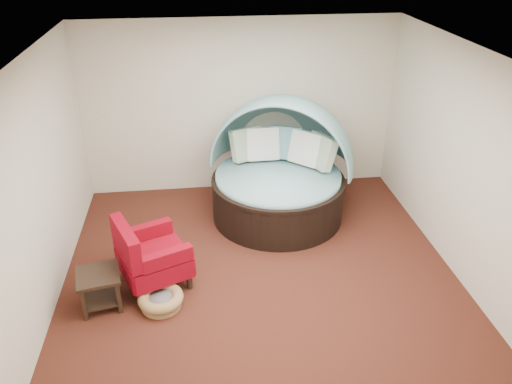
{
  "coord_description": "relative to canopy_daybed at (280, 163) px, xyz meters",
  "views": [
    {
      "loc": [
        -0.7,
        -5.14,
        4.02
      ],
      "look_at": [
        0.02,
        0.6,
        0.88
      ],
      "focal_mm": 35.0,
      "sensor_mm": 36.0,
      "label": 1
    }
  ],
  "objects": [
    {
      "name": "canopy_daybed",
      "position": [
        0.0,
        0.0,
        0.0
      ],
      "size": [
        2.62,
        2.58,
        1.83
      ],
      "rotation": [
        0.0,
        0.0,
        -0.37
      ],
      "color": "black",
      "rests_on": "floor"
    },
    {
      "name": "red_armchair",
      "position": [
        -1.87,
        -1.55,
        -0.42
      ],
      "size": [
        1.03,
        1.03,
        0.93
      ],
      "rotation": [
        0.0,
        0.0,
        0.4
      ],
      "color": "black",
      "rests_on": "floor"
    },
    {
      "name": "side_table",
      "position": [
        -2.43,
        -1.89,
        -0.55
      ],
      "size": [
        0.57,
        0.57,
        0.46
      ],
      "rotation": [
        0.0,
        0.0,
        0.19
      ],
      "color": "black",
      "rests_on": "floor"
    },
    {
      "name": "wall_front",
      "position": [
        -0.49,
        -4.01,
        0.55
      ],
      "size": [
        5.0,
        0.0,
        5.0
      ],
      "primitive_type": "plane",
      "rotation": [
        -1.57,
        0.0,
        0.0
      ],
      "color": "beige",
      "rests_on": "floor"
    },
    {
      "name": "wall_right",
      "position": [
        2.01,
        -1.51,
        0.55
      ],
      "size": [
        0.0,
        5.0,
        5.0
      ],
      "primitive_type": "plane",
      "rotation": [
        1.57,
        0.0,
        -1.57
      ],
      "color": "beige",
      "rests_on": "floor"
    },
    {
      "name": "pet_basket",
      "position": [
        -1.74,
        -1.99,
        -0.75
      ],
      "size": [
        0.62,
        0.62,
        0.19
      ],
      "rotation": [
        0.0,
        0.0,
        0.16
      ],
      "color": "olive",
      "rests_on": "floor"
    },
    {
      "name": "wall_left",
      "position": [
        -2.99,
        -1.51,
        0.55
      ],
      "size": [
        0.0,
        5.0,
        5.0
      ],
      "primitive_type": "plane",
      "rotation": [
        1.57,
        0.0,
        1.57
      ],
      "color": "beige",
      "rests_on": "floor"
    },
    {
      "name": "floor",
      "position": [
        -0.49,
        -1.51,
        -0.85
      ],
      "size": [
        5.0,
        5.0,
        0.0
      ],
      "primitive_type": "plane",
      "color": "#4B1F15",
      "rests_on": "ground"
    },
    {
      "name": "ceiling",
      "position": [
        -0.49,
        -1.51,
        1.95
      ],
      "size": [
        5.0,
        5.0,
        0.0
      ],
      "primitive_type": "plane",
      "rotation": [
        3.14,
        0.0,
        0.0
      ],
      "color": "white",
      "rests_on": "wall_back"
    },
    {
      "name": "wall_back",
      "position": [
        -0.49,
        0.99,
        0.55
      ],
      "size": [
        5.0,
        0.0,
        5.0
      ],
      "primitive_type": "plane",
      "rotation": [
        1.57,
        0.0,
        0.0
      ],
      "color": "beige",
      "rests_on": "floor"
    }
  ]
}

